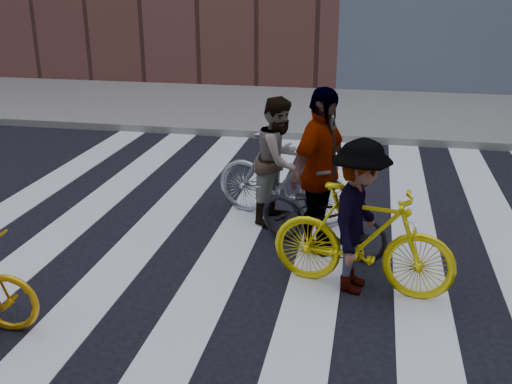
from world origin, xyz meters
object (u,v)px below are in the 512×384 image
(rider_right, at_px, (359,217))
(rider_mid, at_px, (279,160))
(rider_rear, at_px, (320,172))
(bike_dark_rear, at_px, (322,215))
(bike_silver_mid, at_px, (283,178))
(bike_yellow_right, at_px, (362,239))

(rider_right, bearing_deg, rider_mid, 42.94)
(rider_mid, distance_m, rider_rear, 1.03)
(bike_dark_rear, height_order, rider_mid, rider_mid)
(bike_silver_mid, relative_size, rider_right, 1.20)
(bike_dark_rear, bearing_deg, rider_mid, 62.22)
(bike_yellow_right, bearing_deg, bike_silver_mid, 42.94)
(rider_mid, height_order, rider_right, rider_mid)
(bike_yellow_right, bearing_deg, rider_rear, 41.57)
(bike_yellow_right, relative_size, rider_rear, 0.97)
(bike_silver_mid, distance_m, rider_mid, 0.25)
(bike_dark_rear, relative_size, rider_right, 1.04)
(bike_silver_mid, distance_m, rider_rear, 1.07)
(bike_silver_mid, bearing_deg, rider_mid, 107.30)
(rider_right, bearing_deg, bike_dark_rear, 36.57)
(bike_silver_mid, xyz_separation_m, rider_mid, (-0.05, 0.00, 0.25))
(rider_mid, bearing_deg, bike_silver_mid, -72.70)
(bike_silver_mid, xyz_separation_m, rider_rear, (0.55, -0.82, 0.39))
(bike_dark_rear, distance_m, rider_right, 1.05)
(bike_silver_mid, height_order, rider_mid, rider_mid)
(bike_yellow_right, relative_size, rider_mid, 1.14)
(bike_silver_mid, height_order, bike_dark_rear, bike_silver_mid)
(rider_right, bearing_deg, bike_silver_mid, 41.73)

